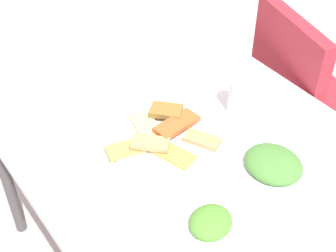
# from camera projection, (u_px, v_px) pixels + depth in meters

# --- Properties ---
(dining_table) EXTENTS (1.18, 0.93, 0.75)m
(dining_table) POSITION_uv_depth(u_px,v_px,m) (171.00, 146.00, 1.55)
(dining_table) COLOR white
(dining_table) RESTS_ON ground_plane
(dining_chair) EXTENTS (0.51, 0.51, 0.92)m
(dining_chair) POSITION_uv_depth(u_px,v_px,m) (303.00, 104.00, 1.94)
(dining_chair) COLOR #A72833
(dining_chair) RESTS_ON ground_plane
(pide_platter) EXTENTS (0.31, 0.32, 0.05)m
(pide_platter) POSITION_uv_depth(u_px,v_px,m) (163.00, 138.00, 1.45)
(pide_platter) COLOR white
(pide_platter) RESTS_ON dining_table
(salad_plate_greens) EXTENTS (0.20, 0.20, 0.05)m
(salad_plate_greens) POSITION_uv_depth(u_px,v_px,m) (210.00, 224.00, 1.21)
(salad_plate_greens) COLOR white
(salad_plate_greens) RESTS_ON dining_table
(salad_plate_rice) EXTENTS (0.23, 0.23, 0.06)m
(salad_plate_rice) POSITION_uv_depth(u_px,v_px,m) (273.00, 166.00, 1.35)
(salad_plate_rice) COLOR white
(salad_plate_rice) RESTS_ON dining_table
(soda_can) EXTENTS (0.07, 0.07, 0.12)m
(soda_can) POSITION_uv_depth(u_px,v_px,m) (239.00, 95.00, 1.52)
(soda_can) COLOR silver
(soda_can) RESTS_ON dining_table
(paper_napkin) EXTENTS (0.19, 0.19, 0.00)m
(paper_napkin) POSITION_uv_depth(u_px,v_px,m) (105.00, 99.00, 1.60)
(paper_napkin) COLOR white
(paper_napkin) RESTS_ON dining_table
(fork) EXTENTS (0.16, 0.06, 0.00)m
(fork) POSITION_uv_depth(u_px,v_px,m) (100.00, 100.00, 1.59)
(fork) COLOR silver
(fork) RESTS_ON paper_napkin
(spoon) EXTENTS (0.19, 0.08, 0.00)m
(spoon) POSITION_uv_depth(u_px,v_px,m) (110.00, 96.00, 1.61)
(spoon) COLOR silver
(spoon) RESTS_ON paper_napkin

